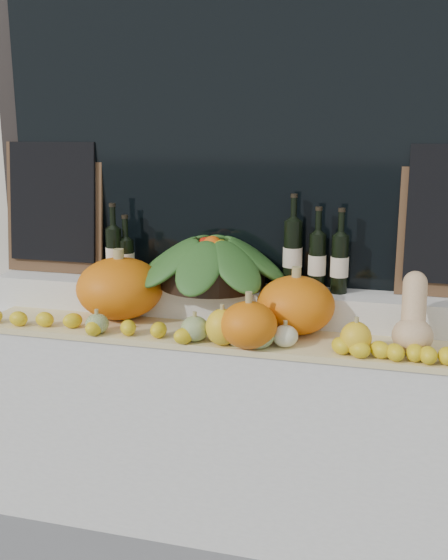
% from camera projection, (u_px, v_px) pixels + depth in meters
% --- Properties ---
extents(storefront_facade, '(7.00, 0.94, 4.50)m').
position_uv_depth(storefront_facade, '(266.00, 16.00, 3.01)').
color(storefront_facade, beige).
rests_on(storefront_facade, ground).
extents(display_sill, '(2.30, 0.55, 0.88)m').
position_uv_depth(display_sill, '(228.00, 425.00, 2.76)').
color(display_sill, silver).
rests_on(display_sill, ground).
extents(rear_tier, '(2.30, 0.25, 0.16)m').
position_uv_depth(rear_tier, '(237.00, 303.00, 2.77)').
color(rear_tier, silver).
rests_on(rear_tier, display_sill).
extents(straw_bedding, '(2.10, 0.32, 0.02)m').
position_uv_depth(straw_bedding, '(221.00, 337.00, 2.53)').
color(straw_bedding, tan).
rests_on(straw_bedding, display_sill).
extents(pumpkin_left, '(0.47, 0.47, 0.27)m').
position_uv_depth(pumpkin_left, '(120.00, 288.00, 2.72)').
color(pumpkin_left, orange).
rests_on(pumpkin_left, straw_bedding).
extents(pumpkin_right, '(0.42, 0.42, 0.24)m').
position_uv_depth(pumpkin_right, '(296.00, 305.00, 2.52)').
color(pumpkin_right, orange).
rests_on(pumpkin_right, straw_bedding).
extents(pumpkin_center, '(0.26, 0.26, 0.18)m').
position_uv_depth(pumpkin_center, '(249.00, 325.00, 2.36)').
color(pumpkin_center, orange).
rests_on(pumpkin_center, straw_bedding).
extents(butternut_squash, '(0.15, 0.21, 0.29)m').
position_uv_depth(butternut_squash, '(413.00, 320.00, 2.31)').
color(butternut_squash, tan).
rests_on(butternut_squash, straw_bedding).
extents(decorative_gourds, '(1.13, 0.16, 0.16)m').
position_uv_depth(decorative_gourds, '(244.00, 332.00, 2.38)').
color(decorative_gourds, '#33611D').
rests_on(decorative_gourds, straw_bedding).
extents(lemon_heap, '(2.20, 0.16, 0.06)m').
position_uv_depth(lemon_heap, '(213.00, 335.00, 2.42)').
color(lemon_heap, gold).
rests_on(lemon_heap, straw_bedding).
extents(produce_bowl, '(0.71, 0.71, 0.23)m').
position_uv_depth(produce_bowl, '(212.00, 261.00, 2.74)').
color(produce_bowl, black).
rests_on(produce_bowl, rear_tier).
extents(wine_bottle_far_left, '(0.08, 0.08, 0.35)m').
position_uv_depth(wine_bottle_far_left, '(114.00, 253.00, 2.84)').
color(wine_bottle_far_left, black).
rests_on(wine_bottle_far_left, rear_tier).
extents(wine_bottle_near_left, '(0.08, 0.08, 0.30)m').
position_uv_depth(wine_bottle_near_left, '(126.00, 259.00, 2.86)').
color(wine_bottle_near_left, black).
rests_on(wine_bottle_near_left, rear_tier).
extents(wine_bottle_tall, '(0.08, 0.08, 0.41)m').
position_uv_depth(wine_bottle_tall, '(293.00, 254.00, 2.69)').
color(wine_bottle_tall, black).
rests_on(wine_bottle_tall, rear_tier).
extents(wine_bottle_near_right, '(0.08, 0.08, 0.36)m').
position_uv_depth(wine_bottle_near_right, '(317.00, 261.00, 2.65)').
color(wine_bottle_near_right, black).
rests_on(wine_bottle_near_right, rear_tier).
extents(wine_bottle_far_right, '(0.08, 0.08, 0.36)m').
position_uv_depth(wine_bottle_far_right, '(340.00, 263.00, 2.62)').
color(wine_bottle_far_right, black).
rests_on(wine_bottle_far_right, rear_tier).
extents(chalkboard_left, '(0.50, 0.09, 0.62)m').
position_uv_depth(chalkboard_left, '(53.00, 205.00, 2.97)').
color(chalkboard_left, '#4C331E').
rests_on(chalkboard_left, rear_tier).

